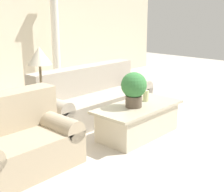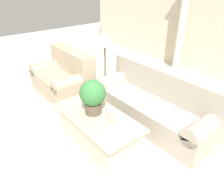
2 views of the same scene
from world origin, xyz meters
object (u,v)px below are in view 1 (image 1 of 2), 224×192
object	(u,v)px
sofa_long	(93,98)
loveseat	(16,140)
floor_lamp	(40,63)
coffee_table	(138,120)
potted_plant	(134,88)

from	to	relation	value
sofa_long	loveseat	size ratio (longest dim) A/B	1.67
floor_lamp	loveseat	bearing A→B (deg)	-145.20
coffee_table	potted_plant	bearing A→B (deg)	174.06
coffee_table	potted_plant	size ratio (longest dim) A/B	2.75
sofa_long	floor_lamp	xyz separation A→B (m)	(-1.19, -0.17, 0.79)
coffee_table	floor_lamp	distance (m)	1.69
loveseat	potted_plant	distance (m)	1.81
sofa_long	loveseat	distance (m)	2.07
loveseat	coffee_table	xyz separation A→B (m)	(1.81, -0.43, -0.11)
loveseat	potted_plant	size ratio (longest dim) A/B	2.58
coffee_table	sofa_long	bearing A→B (deg)	83.12
floor_lamp	coffee_table	bearing A→B (deg)	-42.44
potted_plant	floor_lamp	xyz separation A→B (m)	(-0.95, 0.95, 0.37)
sofa_long	potted_plant	bearing A→B (deg)	-102.06
sofa_long	loveseat	xyz separation A→B (m)	(-1.95, -0.70, 0.01)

